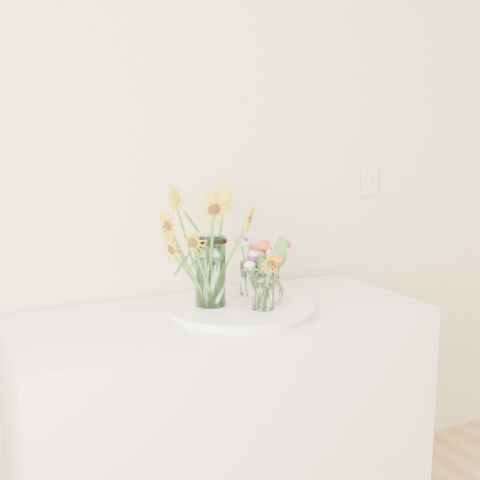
{
  "coord_description": "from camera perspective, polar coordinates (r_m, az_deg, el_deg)",
  "views": [
    {
      "loc": [
        -1.23,
        0.13,
        1.49
      ],
      "look_at": [
        -0.36,
        1.87,
        1.15
      ],
      "focal_mm": 45.0,
      "sensor_mm": 36.0,
      "label": 1
    }
  ],
  "objects": [
    {
      "name": "sunflower_bouquet",
      "position": [
        1.99,
        -2.86,
        -0.38
      ],
      "size": [
        0.69,
        0.69,
        0.43
      ],
      "primitive_type": null,
      "rotation": [
        0.0,
        0.0,
        0.12
      ],
      "color": "#E9B304",
      "rests_on": "tray"
    },
    {
      "name": "small_vase_b",
      "position": [
        2.08,
        3.0,
        -4.18
      ],
      "size": [
        0.1,
        0.1,
        0.13
      ],
      "primitive_type": null,
      "rotation": [
        0.0,
        0.0,
        -0.15
      ],
      "color": "white",
      "rests_on": "tray"
    },
    {
      "name": "counter",
      "position": [
        2.24,
        -1.55,
        -17.9
      ],
      "size": [
        1.4,
        0.6,
        0.9
      ],
      "primitive_type": "cube",
      "color": "white",
      "rests_on": "ground_plane"
    },
    {
      "name": "wildflower_posy_a",
      "position": [
        1.97,
        2.21,
        -3.68
      ],
      "size": [
        0.17,
        0.17,
        0.22
      ],
      "primitive_type": null,
      "color": "#FA5015",
      "rests_on": "tray"
    },
    {
      "name": "mason_jar",
      "position": [
        2.01,
        -2.84,
        -3.02
      ],
      "size": [
        0.12,
        0.12,
        0.24
      ],
      "primitive_type": "cylinder",
      "rotation": [
        0.0,
        0.0,
        0.12
      ],
      "color": "#AAD7D4",
      "rests_on": "tray"
    },
    {
      "name": "wildflower_posy_b",
      "position": [
        2.07,
        3.01,
        -2.97
      ],
      "size": [
        0.19,
        0.19,
        0.22
      ],
      "primitive_type": null,
      "color": "#FA5015",
      "rests_on": "tray"
    },
    {
      "name": "small_vase_a",
      "position": [
        1.98,
        2.21,
        -4.95
      ],
      "size": [
        0.07,
        0.07,
        0.13
      ],
      "primitive_type": "cylinder",
      "rotation": [
        0.0,
        0.0,
        0.01
      ],
      "color": "white",
      "rests_on": "tray"
    },
    {
      "name": "small_vase_c",
      "position": [
        2.15,
        0.97,
        -3.7
      ],
      "size": [
        0.1,
        0.1,
        0.13
      ],
      "primitive_type": "cylinder",
      "rotation": [
        0.0,
        0.0,
        -0.39
      ],
      "color": "white",
      "rests_on": "tray"
    },
    {
      "name": "tray",
      "position": [
        2.06,
        -0.0,
        -6.54
      ],
      "size": [
        0.48,
        0.48,
        0.02
      ],
      "primitive_type": "cylinder",
      "color": "white",
      "rests_on": "counter"
    },
    {
      "name": "wildflower_posy_c",
      "position": [
        2.14,
        0.97,
        -2.52
      ],
      "size": [
        0.18,
        0.18,
        0.22
      ],
      "primitive_type": null,
      "color": "#FA5015",
      "rests_on": "tray"
    }
  ]
}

